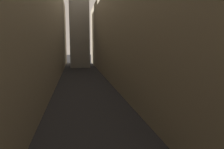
{
  "coord_description": "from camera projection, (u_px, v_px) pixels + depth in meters",
  "views": [
    {
      "loc": [
        -1.63,
        7.98,
        8.13
      ],
      "look_at": [
        0.0,
        17.34,
        6.77
      ],
      "focal_mm": 33.58,
      "sensor_mm": 36.0,
      "label": 1
    }
  ],
  "objects": [
    {
      "name": "ground_plane",
      "position": [
        85.0,
        87.0,
        40.46
      ],
      "size": [
        264.0,
        264.0,
        0.0
      ],
      "primitive_type": "plane",
      "color": "#232326"
    },
    {
      "name": "building_block_left",
      "position": [
        11.0,
        22.0,
        38.42
      ],
      "size": [
        15.43,
        108.0,
        24.45
      ],
      "primitive_type": "cube",
      "color": "gray",
      "rests_on": "ground"
    },
    {
      "name": "building_block_right",
      "position": [
        143.0,
        29.0,
        42.89
      ],
      "size": [
        13.52,
        108.0,
        22.67
      ],
      "primitive_type": "cube",
      "color": "gray",
      "rests_on": "ground"
    }
  ]
}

